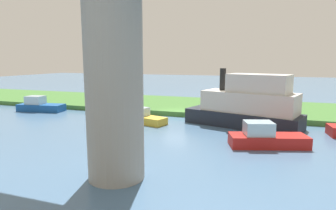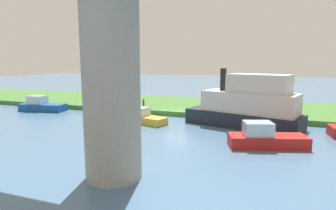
% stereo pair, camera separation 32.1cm
% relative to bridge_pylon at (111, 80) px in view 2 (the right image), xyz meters
% --- Properties ---
extents(ground_plane, '(160.00, 160.00, 0.00)m').
position_rel_bridge_pylon_xyz_m(ground_plane, '(2.03, -15.56, -4.81)').
color(ground_plane, '#4C7093').
extents(grassy_bank, '(80.00, 12.00, 0.50)m').
position_rel_bridge_pylon_xyz_m(grassy_bank, '(2.03, -21.56, -4.56)').
color(grassy_bank, '#427533').
rests_on(grassy_bank, ground).
extents(bridge_pylon, '(2.72, 2.72, 9.62)m').
position_rel_bridge_pylon_xyz_m(bridge_pylon, '(0.00, 0.00, 0.00)').
color(bridge_pylon, '#9E998E').
rests_on(bridge_pylon, ground).
extents(person_on_bank, '(0.45, 0.45, 1.39)m').
position_rel_bridge_pylon_xyz_m(person_on_bank, '(-2.80, -18.99, -3.61)').
color(person_on_bank, '#2D334C').
rests_on(person_on_bank, grassy_bank).
extents(mooring_post, '(0.20, 0.20, 0.93)m').
position_rel_bridge_pylon_xyz_m(mooring_post, '(6.29, -16.93, -3.84)').
color(mooring_post, brown).
rests_on(mooring_post, grassy_bank).
extents(pontoon_yellow, '(10.31, 5.93, 5.00)m').
position_rel_bridge_pylon_xyz_m(pontoon_yellow, '(-5.11, -13.45, -2.96)').
color(pontoon_yellow, '#1E232D').
rests_on(pontoon_yellow, ground).
extents(motorboat_red, '(4.49, 2.65, 1.41)m').
position_rel_bridge_pylon_xyz_m(motorboat_red, '(3.89, -11.80, -4.30)').
color(motorboat_red, gold).
rests_on(motorboat_red, ground).
extents(houseboat_blue, '(5.36, 3.27, 1.68)m').
position_rel_bridge_pylon_xyz_m(houseboat_blue, '(-6.82, -7.88, -4.21)').
color(houseboat_blue, red).
rests_on(houseboat_blue, ground).
extents(riverboat_paddlewheel, '(5.35, 2.55, 1.71)m').
position_rel_bridge_pylon_xyz_m(riverboat_paddlewheel, '(17.52, -13.62, -4.20)').
color(riverboat_paddlewheel, '#195199').
rests_on(riverboat_paddlewheel, ground).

